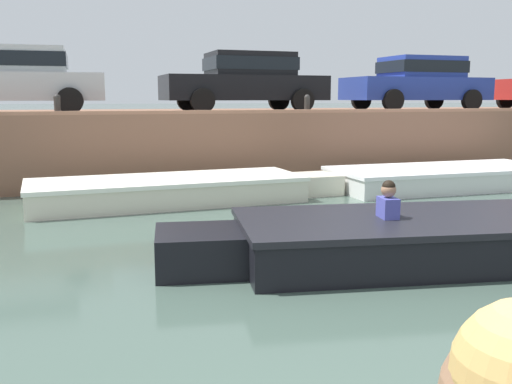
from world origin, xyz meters
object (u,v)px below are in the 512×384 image
(boat_moored_central_cream, at_px, (181,190))
(mooring_bollard_east, at_px, (307,103))
(car_centre_black, at_px, (246,79))
(car_left_inner_silver, at_px, (16,77))
(motorboat_passing, at_px, (425,238))
(mooring_bollard_mid, at_px, (57,104))
(car_right_inner_blue, at_px, (418,81))
(boat_moored_east_white, at_px, (453,177))

(boat_moored_central_cream, bearing_deg, mooring_bollard_east, 29.06)
(car_centre_black, bearing_deg, car_left_inner_silver, -179.98)
(car_left_inner_silver, bearing_deg, motorboat_passing, -57.12)
(boat_moored_central_cream, xyz_separation_m, car_centre_black, (2.42, 3.49, 2.32))
(boat_moored_central_cream, height_order, car_centre_black, car_centre_black)
(motorboat_passing, distance_m, mooring_bollard_mid, 8.59)
(car_right_inner_blue, xyz_separation_m, mooring_bollard_east, (-4.13, -1.52, -0.61))
(boat_moored_east_white, bearing_deg, car_left_inner_silver, 160.13)
(boat_moored_east_white, distance_m, mooring_bollard_mid, 9.16)
(car_right_inner_blue, relative_size, mooring_bollard_east, 9.45)
(car_left_inner_silver, xyz_separation_m, car_centre_black, (5.68, 0.00, -0.00))
(boat_moored_central_cream, height_order, mooring_bollard_east, mooring_bollard_east)
(boat_moored_east_white, height_order, mooring_bollard_east, mooring_bollard_east)
(mooring_bollard_east, bearing_deg, car_left_inner_silver, 167.40)
(mooring_bollard_mid, bearing_deg, boat_moored_central_cream, -40.25)
(car_centre_black, bearing_deg, mooring_bollard_mid, -162.20)
(boat_moored_central_cream, xyz_separation_m, mooring_bollard_east, (3.54, 1.97, 1.71))
(boat_moored_central_cream, xyz_separation_m, car_left_inner_silver, (-3.26, 3.49, 2.32))
(car_left_inner_silver, bearing_deg, boat_moored_central_cream, -46.97)
(car_centre_black, distance_m, car_right_inner_blue, 5.26)
(car_left_inner_silver, xyz_separation_m, car_right_inner_blue, (10.93, 0.00, -0.00))
(car_centre_black, height_order, mooring_bollard_east, car_centre_black)
(car_left_inner_silver, relative_size, mooring_bollard_east, 9.34)
(boat_moored_central_cream, relative_size, car_right_inner_blue, 1.55)
(car_right_inner_blue, distance_m, mooring_bollard_east, 4.45)
(boat_moored_central_cream, distance_m, mooring_bollard_mid, 3.49)
(boat_moored_east_white, bearing_deg, boat_moored_central_cream, 179.84)
(boat_moored_central_cream, distance_m, car_centre_black, 4.84)
(boat_moored_central_cream, relative_size, car_left_inner_silver, 1.57)
(boat_moored_central_cream, relative_size, mooring_bollard_mid, 14.63)
(car_centre_black, bearing_deg, boat_moored_central_cream, -124.71)
(car_centre_black, bearing_deg, mooring_bollard_east, -53.56)
(car_centre_black, distance_m, mooring_bollard_east, 1.99)
(motorboat_passing, xyz_separation_m, car_right_inner_blue, (5.39, 8.58, 2.28))
(car_right_inner_blue, bearing_deg, boat_moored_east_white, -109.30)
(car_centre_black, bearing_deg, car_right_inner_blue, -0.00)
(boat_moored_central_cream, xyz_separation_m, mooring_bollard_mid, (-2.33, 1.97, 1.71))
(motorboat_passing, bearing_deg, car_right_inner_blue, 57.86)
(boat_moored_central_cream, height_order, mooring_bollard_mid, mooring_bollard_mid)
(boat_moored_east_white, distance_m, car_centre_black, 5.83)
(car_right_inner_blue, height_order, mooring_bollard_mid, car_right_inner_blue)
(mooring_bollard_mid, xyz_separation_m, mooring_bollard_east, (5.87, 0.00, 0.00))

